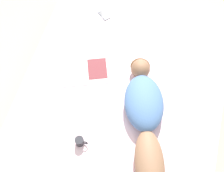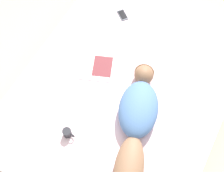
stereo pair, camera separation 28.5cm
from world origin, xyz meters
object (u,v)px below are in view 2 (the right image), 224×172
object	(u,v)px
person	(136,124)
coffee_mug	(67,133)
cell_phone	(123,15)
open_magazine	(89,65)

from	to	relation	value
person	coffee_mug	bearing A→B (deg)	-163.06
person	cell_phone	world-z (taller)	person
open_magazine	cell_phone	size ratio (longest dim) A/B	4.10
open_magazine	coffee_mug	distance (m)	0.71
coffee_mug	cell_phone	bearing A→B (deg)	97.30
cell_phone	open_magazine	bearing A→B (deg)	-141.21
person	cell_phone	distance (m)	1.24
person	cell_phone	bearing A→B (deg)	104.89
person	cell_phone	xyz separation A→B (m)	(-0.66, 1.04, -0.09)
coffee_mug	person	bearing A→B (deg)	34.49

